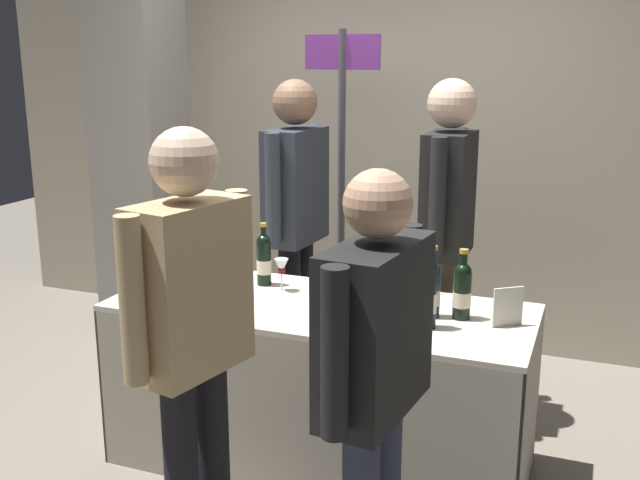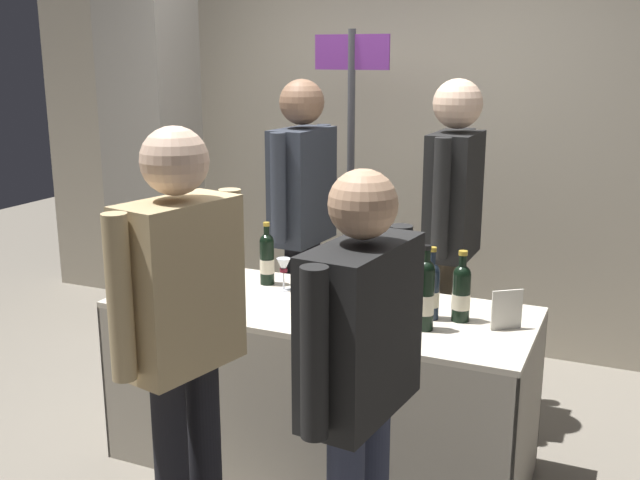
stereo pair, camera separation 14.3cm
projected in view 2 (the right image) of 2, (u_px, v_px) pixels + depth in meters
ground_plane at (320, 461)px, 3.52m from camera, size 12.00×12.00×0.00m
back_partition at (432, 130)px, 4.75m from camera, size 6.28×0.12×2.80m
concrete_pillar at (150, 98)px, 4.63m from camera, size 0.46×0.46×3.22m
tasting_table at (320, 354)px, 3.39m from camera, size 1.89×0.75×0.78m
featured_wine_bottle at (426, 294)px, 2.99m from camera, size 0.07×0.07×0.36m
display_bottle_0 at (267, 258)px, 3.60m from camera, size 0.07×0.07×0.31m
display_bottle_1 at (158, 273)px, 3.34m from camera, size 0.07×0.07×0.31m
display_bottle_2 at (431, 290)px, 3.13m from camera, size 0.07×0.07×0.31m
display_bottle_3 at (461, 292)px, 3.10m from camera, size 0.08×0.08×0.30m
wine_glass_near_vendor at (146, 271)px, 3.52m from camera, size 0.07×0.07×0.12m
wine_glass_mid at (200, 284)px, 3.34m from camera, size 0.08×0.08×0.13m
wine_glass_near_taster at (284, 267)px, 3.51m from camera, size 0.07×0.07×0.16m
flower_vase at (365, 274)px, 3.34m from camera, size 0.08×0.08×0.38m
brochure_stand at (507, 310)px, 3.01m from camera, size 0.11×0.09×0.17m
vendor_presenter at (453, 221)px, 3.73m from camera, size 0.24×0.56×1.76m
vendor_assistant at (302, 208)px, 4.05m from camera, size 0.24×0.58×1.75m
taster_foreground_right at (361, 364)px, 2.33m from camera, size 0.26×0.64×1.55m
taster_foreground_left at (182, 320)px, 2.53m from camera, size 0.30×0.57×1.65m
booth_signpost at (351, 165)px, 4.37m from camera, size 0.45×0.04×2.01m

